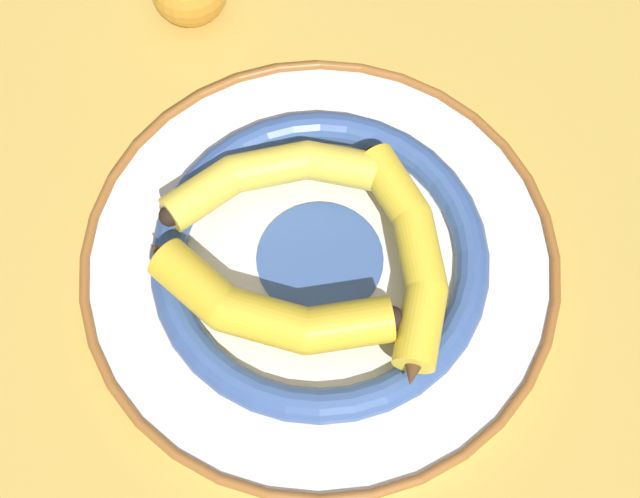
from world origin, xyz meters
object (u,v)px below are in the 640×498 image
object	(u,v)px
decorative_bowl	(320,260)
banana_a	(412,258)
banana_c	(264,308)
banana_b	(277,175)

from	to	relation	value
decorative_bowl	banana_a	xyz separation A→B (m)	(0.07, 0.03, 0.04)
decorative_bowl	banana_c	distance (m)	0.08
decorative_bowl	banana_a	size ratio (longest dim) A/B	2.35
banana_a	banana_b	distance (m)	0.13
decorative_bowl	banana_b	distance (m)	0.08
banana_c	decorative_bowl	bearing A→B (deg)	69.66
banana_b	banana_a	bearing A→B (deg)	132.42
decorative_bowl	banana_b	bearing A→B (deg)	154.28
banana_a	banana_b	xyz separation A→B (m)	(-0.13, 0.00, -0.00)
decorative_bowl	banana_a	distance (m)	0.08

